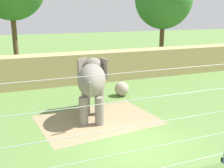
{
  "coord_description": "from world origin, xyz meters",
  "views": [
    {
      "loc": [
        -4.59,
        -8.89,
        5.14
      ],
      "look_at": [
        0.74,
        4.28,
        1.4
      ],
      "focal_mm": 43.9,
      "sensor_mm": 36.0,
      "label": 1
    }
  ],
  "objects": [
    {
      "name": "ground_plane",
      "position": [
        0.0,
        0.0,
        0.0
      ],
      "size": [
        120.0,
        120.0,
        0.0
      ],
      "primitive_type": "plane",
      "color": "#5B7F3D"
    },
    {
      "name": "enrichment_ball",
      "position": [
        2.2,
        6.26,
        0.45
      ],
      "size": [
        0.9,
        0.9,
        0.9
      ],
      "primitive_type": "sphere",
      "color": "tan",
      "rests_on": "ground"
    },
    {
      "name": "dirt_patch",
      "position": [
        -0.52,
        3.04,
        0.0
      ],
      "size": [
        5.97,
        4.58,
        0.01
      ],
      "primitive_type": "cube",
      "rotation": [
        0.0,
        0.0,
        0.1
      ],
      "color": "#937F5B",
      "rests_on": "ground"
    },
    {
      "name": "embankment_wall",
      "position": [
        0.0,
        10.71,
        1.11
      ],
      "size": [
        36.0,
        1.8,
        2.21
      ],
      "primitive_type": "cube",
      "color": "tan",
      "rests_on": "ground"
    },
    {
      "name": "elephant",
      "position": [
        -0.62,
        3.51,
        1.87
      ],
      "size": [
        2.3,
        3.61,
        2.82
      ],
      "color": "gray",
      "rests_on": "ground"
    },
    {
      "name": "cable_fence",
      "position": [
        0.0,
        -2.8,
        1.92
      ],
      "size": [
        11.27,
        0.22,
        3.81
      ],
      "color": "brown",
      "rests_on": "ground"
    }
  ]
}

